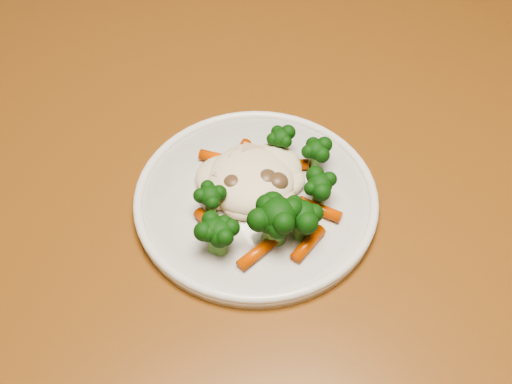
% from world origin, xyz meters
% --- Properties ---
extents(dining_table, '(1.34, 1.05, 0.75)m').
position_xyz_m(dining_table, '(-0.26, 0.24, 0.65)').
color(dining_table, brown).
rests_on(dining_table, ground).
extents(plate, '(0.25, 0.25, 0.01)m').
position_xyz_m(plate, '(-0.18, 0.17, 0.76)').
color(plate, white).
rests_on(plate, dining_table).
extents(meal, '(0.18, 0.17, 0.05)m').
position_xyz_m(meal, '(-0.18, 0.15, 0.78)').
color(meal, '#F4E5C3').
rests_on(meal, plate).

